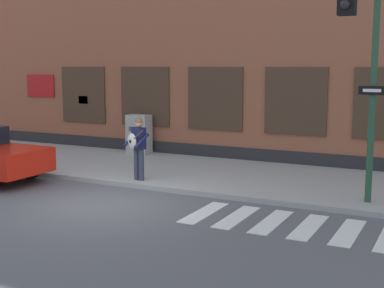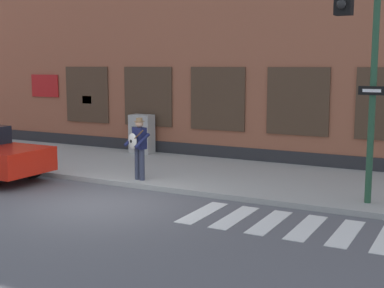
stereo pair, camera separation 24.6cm
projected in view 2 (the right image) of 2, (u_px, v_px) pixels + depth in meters
name	position (u px, v px, depth m)	size (l,w,h in m)	color
ground_plane	(101.00, 204.00, 12.82)	(160.00, 160.00, 0.00)	#56565B
sidewalk	(184.00, 171.00, 16.43)	(28.00, 4.80, 0.14)	#9E9E99
building_backdrop	(241.00, 58.00, 19.76)	(28.00, 4.06, 7.12)	#99563D
crosswalk	(306.00, 227.00, 10.95)	(5.20, 1.90, 0.01)	silver
busker	(138.00, 145.00, 14.73)	(0.72, 0.66, 1.73)	#33384C
traffic_light	(362.00, 52.00, 10.88)	(0.60, 3.16, 4.92)	#234C33
utility_box	(142.00, 134.00, 19.33)	(0.83, 0.53, 1.39)	#ADADA8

